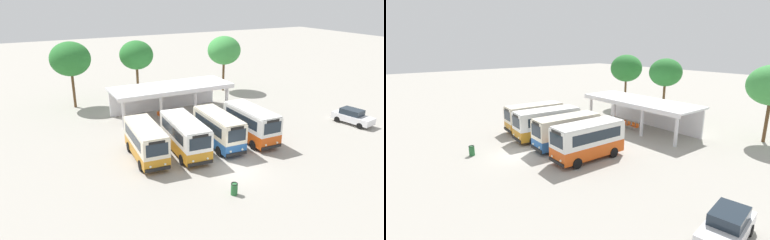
% 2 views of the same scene
% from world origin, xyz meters
% --- Properties ---
extents(ground_plane, '(180.00, 180.00, 0.00)m').
position_xyz_m(ground_plane, '(0.00, 0.00, 0.00)').
color(ground_plane, '#A39E93').
extents(city_bus_nearest_orange, '(2.65, 6.62, 3.00)m').
position_xyz_m(city_bus_nearest_orange, '(-5.72, 5.27, 1.67)').
color(city_bus_nearest_orange, black).
rests_on(city_bus_nearest_orange, ground).
extents(city_bus_second_in_row, '(2.81, 6.97, 3.11)m').
position_xyz_m(city_bus_second_in_row, '(-2.28, 4.82, 1.73)').
color(city_bus_second_in_row, black).
rests_on(city_bus_second_in_row, ground).
extents(city_bus_middle_cream, '(2.43, 6.65, 3.08)m').
position_xyz_m(city_bus_middle_cream, '(1.16, 4.87, 1.71)').
color(city_bus_middle_cream, black).
rests_on(city_bus_middle_cream, ground).
extents(city_bus_fourth_amber, '(2.41, 6.53, 3.19)m').
position_xyz_m(city_bus_fourth_amber, '(4.61, 4.62, 1.76)').
color(city_bus_fourth_amber, black).
rests_on(city_bus_fourth_amber, ground).
extents(parked_car_flank, '(2.44, 4.39, 1.62)m').
position_xyz_m(parked_car_flank, '(17.06, 3.32, 0.83)').
color(parked_car_flank, black).
rests_on(parked_car_flank, ground).
extents(terminal_canopy, '(13.86, 4.98, 3.40)m').
position_xyz_m(terminal_canopy, '(1.03, 15.75, 2.59)').
color(terminal_canopy, silver).
rests_on(terminal_canopy, ground).
extents(waiting_chair_end_by_column, '(0.46, 0.46, 0.86)m').
position_xyz_m(waiting_chair_end_by_column, '(-0.91, 14.21, 0.52)').
color(waiting_chair_end_by_column, slate).
rests_on(waiting_chair_end_by_column, ground).
extents(waiting_chair_second_from_end, '(0.46, 0.46, 0.86)m').
position_xyz_m(waiting_chair_second_from_end, '(-0.29, 14.22, 0.52)').
color(waiting_chair_second_from_end, slate).
rests_on(waiting_chair_second_from_end, ground).
extents(waiting_chair_middle_seat, '(0.46, 0.46, 0.86)m').
position_xyz_m(waiting_chair_middle_seat, '(0.34, 14.21, 0.52)').
color(waiting_chair_middle_seat, slate).
rests_on(waiting_chair_middle_seat, ground).
extents(waiting_chair_fourth_seat, '(0.46, 0.46, 0.86)m').
position_xyz_m(waiting_chair_fourth_seat, '(0.97, 14.29, 0.52)').
color(waiting_chair_fourth_seat, slate).
rests_on(waiting_chair_fourth_seat, ground).
extents(waiting_chair_fifth_seat, '(0.46, 0.46, 0.86)m').
position_xyz_m(waiting_chair_fifth_seat, '(1.59, 14.21, 0.52)').
color(waiting_chair_fifth_seat, slate).
rests_on(waiting_chair_fifth_seat, ground).
extents(roadside_tree_behind_canopy, '(4.23, 4.23, 7.77)m').
position_xyz_m(roadside_tree_behind_canopy, '(-0.67, 21.97, 5.95)').
color(roadside_tree_behind_canopy, brown).
rests_on(roadside_tree_behind_canopy, ground).
extents(roadside_tree_west_of_canopy, '(4.77, 4.77, 8.00)m').
position_xyz_m(roadside_tree_west_of_canopy, '(-8.51, 22.93, 5.95)').
color(roadside_tree_west_of_canopy, brown).
rests_on(roadside_tree_west_of_canopy, ground).
extents(litter_bin_apron, '(0.49, 0.49, 0.90)m').
position_xyz_m(litter_bin_apron, '(-2.23, -3.01, 0.46)').
color(litter_bin_apron, '#266633').
rests_on(litter_bin_apron, ground).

